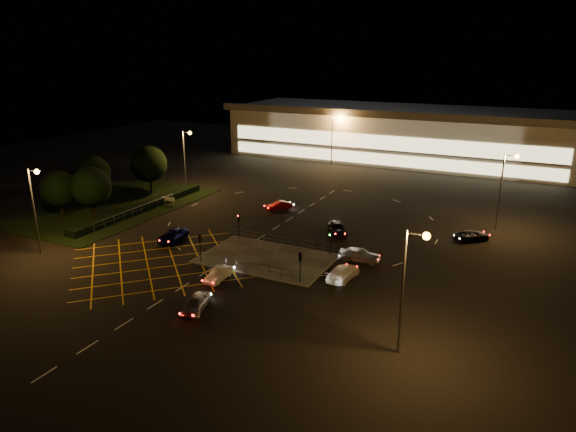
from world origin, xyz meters
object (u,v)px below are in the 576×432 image
at_px(car_circ_red, 279,206).
at_px(car_approach_white, 343,272).
at_px(signal_sw, 200,242).
at_px(signal_nw, 239,221).
at_px(signal_ne, 330,236).
at_px(car_near_silver, 196,303).
at_px(car_queue_white, 219,274).
at_px(car_left_blue, 173,236).
at_px(car_far_dkgrey, 337,228).
at_px(signal_se, 300,261).
at_px(car_right_silver, 359,255).
at_px(car_east_grey, 472,235).

height_order(car_circ_red, car_approach_white, car_approach_white).
bearing_deg(signal_sw, signal_nw, -90.00).
bearing_deg(signal_ne, car_near_silver, -108.94).
bearing_deg(car_queue_white, car_left_blue, 145.59).
height_order(signal_sw, car_far_dkgrey, signal_sw).
height_order(signal_nw, car_far_dkgrey, signal_nw).
bearing_deg(car_circ_red, signal_sw, -49.92).
relative_size(signal_ne, car_near_silver, 0.77).
bearing_deg(signal_ne, signal_se, -90.00).
bearing_deg(car_circ_red, car_near_silver, -39.93).
relative_size(signal_se, car_circ_red, 0.85).
relative_size(signal_se, car_right_silver, 0.69).
distance_m(signal_nw, car_near_silver, 18.40).
distance_m(signal_ne, car_right_silver, 3.85).
relative_size(signal_ne, car_right_silver, 0.69).
xyz_separation_m(signal_sw, signal_nw, (0.00, 7.99, 0.00)).
bearing_deg(signal_sw, car_approach_white, -169.74).
height_order(signal_nw, car_east_grey, signal_nw).
bearing_deg(car_near_silver, car_circ_red, 89.87).
relative_size(signal_sw, car_queue_white, 0.84).
height_order(signal_se, car_circ_red, signal_se).
xyz_separation_m(signal_se, car_far_dkgrey, (-1.96, 15.41, -1.67)).
xyz_separation_m(car_near_silver, car_right_silver, (9.45, 17.25, 0.08)).
height_order(car_queue_white, car_east_grey, car_queue_white).
bearing_deg(car_circ_red, car_east_grey, 34.44).
bearing_deg(signal_nw, car_near_silver, -70.68).
distance_m(car_near_silver, car_approach_white, 15.36).
bearing_deg(car_circ_red, car_right_silver, -2.13).
distance_m(car_east_grey, car_approach_white, 20.37).
bearing_deg(car_left_blue, car_far_dkgrey, 23.97).
bearing_deg(car_east_grey, car_approach_white, 107.77).
bearing_deg(car_approach_white, car_east_grey, -114.30).
distance_m(signal_sw, car_east_grey, 32.91).
bearing_deg(car_right_silver, signal_se, 148.10).
height_order(car_near_silver, car_approach_white, car_approach_white).
xyz_separation_m(signal_sw, car_far_dkgrey, (10.04, 15.41, -1.67)).
bearing_deg(car_east_grey, car_circ_red, 45.89).
xyz_separation_m(signal_sw, car_circ_red, (-1.31, 21.41, -1.76)).
bearing_deg(car_right_silver, signal_nw, 81.76).
height_order(car_left_blue, car_far_dkgrey, car_far_dkgrey).
distance_m(car_queue_white, car_right_silver, 15.65).
height_order(signal_sw, car_circ_red, signal_sw).
relative_size(signal_se, car_approach_white, 0.65).
bearing_deg(signal_ne, signal_nw, 180.00).
xyz_separation_m(signal_se, car_right_silver, (3.51, 7.93, -1.58)).
bearing_deg(car_far_dkgrey, signal_sw, -154.11).
bearing_deg(car_queue_white, signal_nw, 108.85).
bearing_deg(car_left_blue, car_circ_red, 62.06).
relative_size(car_queue_white, car_left_blue, 0.78).
distance_m(car_near_silver, car_left_blue, 18.74).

